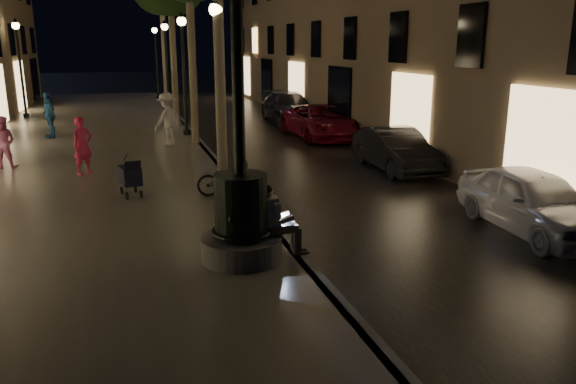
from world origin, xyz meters
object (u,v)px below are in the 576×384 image
object	(u,v)px
lamp_curb_d	(156,52)
lamp_curb_a	(218,66)
lamp_left_c	(19,56)
stroller	(130,176)
lamp_curb_c	(166,55)
pedestrian_white	(168,119)
bicycle	(230,179)
fountain_lamppost	(241,202)
pedestrian_blue	(49,115)
car_front	(533,201)
pedestrian_pink	(3,142)
seated_man_laptop	(276,218)
car_third	(322,122)
pedestrian_red	(83,146)
car_second	(395,150)
car_rear	(289,108)
lamp_curb_b	(183,59)

from	to	relation	value
lamp_curb_d	lamp_curb_a	bearing A→B (deg)	-90.00
lamp_left_c	stroller	world-z (taller)	lamp_left_c
lamp_curb_c	pedestrian_white	distance (m)	10.39
lamp_curb_d	stroller	bearing A→B (deg)	-95.49
stroller	pedestrian_white	xyz separation A→B (m)	(1.52, 7.07, 0.43)
lamp_curb_d	bicycle	bearing A→B (deg)	-90.22
lamp_curb_c	stroller	world-z (taller)	lamp_curb_c
fountain_lamppost	pedestrian_white	size ratio (longest dim) A/B	2.74
pedestrian_white	pedestrian_blue	bearing A→B (deg)	-74.99
lamp_left_c	car_front	bearing A→B (deg)	-59.91
pedestrian_pink	seated_man_laptop	bearing A→B (deg)	135.66
lamp_curb_c	car_third	bearing A→B (deg)	-59.52
lamp_curb_a	stroller	size ratio (longest dim) A/B	4.66
lamp_curb_d	pedestrian_red	size ratio (longest dim) A/B	2.93
car_third	pedestrian_pink	distance (m)	11.91
stroller	pedestrian_white	size ratio (longest dim) A/B	0.54
fountain_lamppost	car_second	size ratio (longest dim) A/B	1.32
lamp_curb_d	pedestrian_white	xyz separation A→B (m)	(-0.90, -18.13, -2.09)
lamp_curb_c	car_rear	bearing A→B (deg)	-37.28
lamp_curb_c	stroller	distance (m)	17.56
lamp_curb_b	pedestrian_white	xyz separation A→B (m)	(-0.90, -2.13, -2.09)
seated_man_laptop	pedestrian_blue	bearing A→B (deg)	109.15
car_front	pedestrian_blue	xyz separation A→B (m)	(-10.72, 14.52, 0.43)
car_rear	pedestrian_pink	bearing A→B (deg)	-140.24
fountain_lamppost	pedestrian_blue	distance (m)	15.45
pedestrian_blue	bicycle	xyz separation A→B (m)	(5.12, -10.58, -0.48)
lamp_curb_b	pedestrian_red	bearing A→B (deg)	-119.90
lamp_curb_d	stroller	xyz separation A→B (m)	(-2.42, -25.21, -2.52)
seated_man_laptop	lamp_curb_d	xyz separation A→B (m)	(0.09, 30.00, 2.35)
fountain_lamppost	car_third	size ratio (longest dim) A/B	1.06
lamp_curb_b	car_third	distance (m)	6.10
fountain_lamppost	pedestrian_white	world-z (taller)	fountain_lamppost
stroller	pedestrian_blue	bearing A→B (deg)	93.73
lamp_curb_a	car_second	distance (m)	6.09
fountain_lamppost	pedestrian_red	distance (m)	8.23
seated_man_laptop	lamp_curb_d	world-z (taller)	lamp_curb_d
car_rear	pedestrian_blue	size ratio (longest dim) A/B	2.82
seated_man_laptop	pedestrian_red	xyz separation A→B (m)	(-3.54, 7.69, 0.13)
seated_man_laptop	stroller	distance (m)	5.34
lamp_left_c	pedestrian_white	world-z (taller)	lamp_left_c
lamp_curb_d	car_second	distance (m)	24.38
lamp_curb_a	lamp_curb_c	size ratio (longest dim) A/B	1.00
car_second	pedestrian_blue	world-z (taller)	pedestrian_blue
car_second	car_rear	distance (m)	11.42
lamp_curb_a	pedestrian_pink	distance (m)	7.14
lamp_curb_a	pedestrian_blue	size ratio (longest dim) A/B	2.67
lamp_left_c	car_front	distance (m)	25.27
lamp_curb_a	lamp_curb_b	size ratio (longest dim) A/B	1.00
fountain_lamppost	pedestrian_white	bearing A→B (deg)	90.97
lamp_curb_c	lamp_curb_d	distance (m)	8.00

